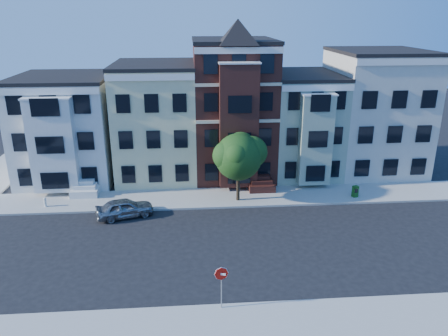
{
  "coord_description": "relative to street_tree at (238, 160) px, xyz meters",
  "views": [
    {
      "loc": [
        -3.95,
        -24.92,
        14.37
      ],
      "look_at": [
        -1.68,
        3.64,
        4.2
      ],
      "focal_mm": 35.0,
      "sensor_mm": 36.0,
      "label": 1
    }
  ],
  "objects": [
    {
      "name": "house_white",
      "position": [
        -14.73,
        7.25,
        0.95
      ],
      "size": [
        8.0,
        9.0,
        9.0
      ],
      "primitive_type": "cube",
      "color": "silver",
      "rests_on": "ground"
    },
    {
      "name": "house_yellow",
      "position": [
        -6.73,
        7.25,
        1.45
      ],
      "size": [
        7.0,
        9.0,
        10.0
      ],
      "primitive_type": "cube",
      "color": "beige",
      "rests_on": "ground"
    },
    {
      "name": "house_cream",
      "position": [
        13.77,
        7.25,
        1.95
      ],
      "size": [
        8.0,
        9.0,
        11.0
      ],
      "primitive_type": "cube",
      "color": "beige",
      "rests_on": "ground"
    },
    {
      "name": "street_tree",
      "position": [
        0.0,
        0.0,
        0.0
      ],
      "size": [
        6.21,
        6.21,
        6.8
      ],
      "primitive_type": null,
      "rotation": [
        0.0,
        0.0,
        0.06
      ],
      "color": "#245018",
      "rests_on": "far_sidewalk"
    },
    {
      "name": "newspaper_box",
      "position": [
        9.65,
        -0.12,
        -2.93
      ],
      "size": [
        0.54,
        0.51,
        0.94
      ],
      "primitive_type": "cube",
      "rotation": [
        0.0,
        0.0,
        0.41
      ],
      "color": "#1C591A",
      "rests_on": "far_sidewalk"
    },
    {
      "name": "far_sidewalk",
      "position": [
        0.27,
        0.75,
        -3.47
      ],
      "size": [
        60.0,
        4.0,
        0.15
      ],
      "primitive_type": "cube",
      "color": "#9E9B93",
      "rests_on": "ground"
    },
    {
      "name": "house_green",
      "position": [
        6.77,
        7.25,
        0.95
      ],
      "size": [
        6.0,
        9.0,
        9.0
      ],
      "primitive_type": "cube",
      "color": "#96A78D",
      "rests_on": "ground"
    },
    {
      "name": "fire_hydrant",
      "position": [
        -15.11,
        -0.09,
        -3.11
      ],
      "size": [
        0.26,
        0.26,
        0.59
      ],
      "primitive_type": "cylinder",
      "rotation": [
        0.0,
        0.0,
        -0.3
      ],
      "color": "beige",
      "rests_on": "far_sidewalk"
    },
    {
      "name": "ground",
      "position": [
        0.27,
        -7.25,
        -3.55
      ],
      "size": [
        120.0,
        120.0,
        0.0
      ],
      "primitive_type": "plane",
      "color": "black"
    },
    {
      "name": "parked_car",
      "position": [
        -8.72,
        -2.12,
        -2.83
      ],
      "size": [
        4.51,
        2.84,
        1.43
      ],
      "primitive_type": "imported",
      "rotation": [
        0.0,
        0.0,
        1.87
      ],
      "color": "gray",
      "rests_on": "ground"
    },
    {
      "name": "near_sidewalk",
      "position": [
        0.27,
        -15.25,
        -3.47
      ],
      "size": [
        60.0,
        4.0,
        0.15
      ],
      "primitive_type": "cube",
      "color": "#9E9B93",
      "rests_on": "ground"
    },
    {
      "name": "stop_sign",
      "position": [
        -2.33,
        -13.55,
        -2.05
      ],
      "size": [
        0.74,
        0.26,
        2.69
      ],
      "primitive_type": null,
      "rotation": [
        0.0,
        0.0,
        -0.22
      ],
      "color": "#C00D06",
      "rests_on": "near_sidewalk"
    },
    {
      "name": "house_brown",
      "position": [
        0.27,
        7.25,
        2.45
      ],
      "size": [
        7.0,
        9.0,
        12.0
      ],
      "primitive_type": "cube",
      "color": "#381711",
      "rests_on": "ground"
    }
  ]
}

